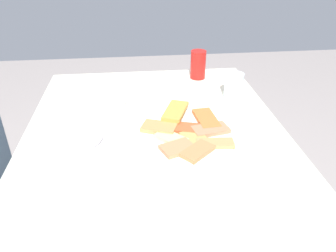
{
  "coord_description": "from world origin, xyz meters",
  "views": [
    {
      "loc": [
        -0.91,
        0.06,
        1.3
      ],
      "look_at": [
        -0.01,
        -0.04,
        0.77
      ],
      "focal_mm": 35.64,
      "sensor_mm": 36.0,
      "label": 1
    }
  ],
  "objects_px": {
    "fork": "(136,95)",
    "spoon": "(127,95)",
    "salad_plate_greens": "(82,141)",
    "pide_platter": "(187,133)",
    "drinking_glass": "(234,85)",
    "paper_napkin": "(131,96)",
    "dining_table": "(156,154)",
    "soda_can": "(198,65)"
  },
  "relations": [
    {
      "from": "soda_can",
      "to": "fork",
      "type": "xyz_separation_m",
      "value": [
        -0.16,
        0.28,
        -0.06
      ]
    },
    {
      "from": "salad_plate_greens",
      "to": "fork",
      "type": "relative_size",
      "value": 1.11
    },
    {
      "from": "drinking_glass",
      "to": "fork",
      "type": "bearing_deg",
      "value": 83.12
    },
    {
      "from": "soda_can",
      "to": "fork",
      "type": "bearing_deg",
      "value": 120.66
    },
    {
      "from": "spoon",
      "to": "pide_platter",
      "type": "bearing_deg",
      "value": -138.95
    },
    {
      "from": "drinking_glass",
      "to": "fork",
      "type": "xyz_separation_m",
      "value": [
        0.05,
        0.38,
        -0.04
      ]
    },
    {
      "from": "dining_table",
      "to": "paper_napkin",
      "type": "xyz_separation_m",
      "value": [
        0.29,
        0.07,
        0.08
      ]
    },
    {
      "from": "pide_platter",
      "to": "fork",
      "type": "bearing_deg",
      "value": 26.36
    },
    {
      "from": "drinking_glass",
      "to": "dining_table",
      "type": "bearing_deg",
      "value": 126.92
    },
    {
      "from": "paper_napkin",
      "to": "spoon",
      "type": "height_order",
      "value": "spoon"
    },
    {
      "from": "fork",
      "to": "spoon",
      "type": "bearing_deg",
      "value": 105.32
    },
    {
      "from": "drinking_glass",
      "to": "paper_napkin",
      "type": "distance_m",
      "value": 0.4
    },
    {
      "from": "pide_platter",
      "to": "spoon",
      "type": "distance_m",
      "value": 0.37
    },
    {
      "from": "pide_platter",
      "to": "soda_can",
      "type": "height_order",
      "value": "soda_can"
    },
    {
      "from": "dining_table",
      "to": "pide_platter",
      "type": "xyz_separation_m",
      "value": [
        -0.03,
        -0.1,
        0.1
      ]
    },
    {
      "from": "fork",
      "to": "spoon",
      "type": "distance_m",
      "value": 0.04
    },
    {
      "from": "soda_can",
      "to": "paper_napkin",
      "type": "relative_size",
      "value": 1.06
    },
    {
      "from": "salad_plate_greens",
      "to": "spoon",
      "type": "relative_size",
      "value": 1.15
    },
    {
      "from": "salad_plate_greens",
      "to": "paper_napkin",
      "type": "relative_size",
      "value": 1.73
    },
    {
      "from": "spoon",
      "to": "dining_table",
      "type": "bearing_deg",
      "value": -152.37
    },
    {
      "from": "pide_platter",
      "to": "paper_napkin",
      "type": "xyz_separation_m",
      "value": [
        0.31,
        0.17,
        -0.01
      ]
    },
    {
      "from": "pide_platter",
      "to": "paper_napkin",
      "type": "bearing_deg",
      "value": 28.95
    },
    {
      "from": "pide_platter",
      "to": "soda_can",
      "type": "xyz_separation_m",
      "value": [
        0.48,
        -0.12,
        0.05
      ]
    },
    {
      "from": "soda_can",
      "to": "paper_napkin",
      "type": "xyz_separation_m",
      "value": [
        -0.16,
        0.29,
        -0.06
      ]
    },
    {
      "from": "fork",
      "to": "salad_plate_greens",
      "type": "bearing_deg",
      "value": 168.15
    },
    {
      "from": "dining_table",
      "to": "soda_can",
      "type": "height_order",
      "value": "soda_can"
    },
    {
      "from": "pide_platter",
      "to": "soda_can",
      "type": "relative_size",
      "value": 2.91
    },
    {
      "from": "dining_table",
      "to": "pide_platter",
      "type": "distance_m",
      "value": 0.14
    },
    {
      "from": "dining_table",
      "to": "spoon",
      "type": "distance_m",
      "value": 0.31
    },
    {
      "from": "drinking_glass",
      "to": "fork",
      "type": "relative_size",
      "value": 0.54
    },
    {
      "from": "fork",
      "to": "pide_platter",
      "type": "bearing_deg",
      "value": -138.32
    },
    {
      "from": "dining_table",
      "to": "paper_napkin",
      "type": "relative_size",
      "value": 9.63
    },
    {
      "from": "dining_table",
      "to": "drinking_glass",
      "type": "distance_m",
      "value": 0.42
    },
    {
      "from": "soda_can",
      "to": "spoon",
      "type": "xyz_separation_m",
      "value": [
        -0.16,
        0.31,
        -0.06
      ]
    },
    {
      "from": "paper_napkin",
      "to": "spoon",
      "type": "relative_size",
      "value": 0.66
    },
    {
      "from": "drinking_glass",
      "to": "paper_napkin",
      "type": "relative_size",
      "value": 0.84
    },
    {
      "from": "fork",
      "to": "dining_table",
      "type": "bearing_deg",
      "value": -153.43
    },
    {
      "from": "pide_platter",
      "to": "drinking_glass",
      "type": "distance_m",
      "value": 0.35
    },
    {
      "from": "salad_plate_greens",
      "to": "spoon",
      "type": "xyz_separation_m",
      "value": [
        0.33,
        -0.13,
        -0.01
      ]
    },
    {
      "from": "drinking_glass",
      "to": "spoon",
      "type": "xyz_separation_m",
      "value": [
        0.05,
        0.41,
        -0.04
      ]
    },
    {
      "from": "soda_can",
      "to": "drinking_glass",
      "type": "relative_size",
      "value": 1.27
    },
    {
      "from": "fork",
      "to": "spoon",
      "type": "xyz_separation_m",
      "value": [
        0.0,
        0.04,
        0.0
      ]
    }
  ]
}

